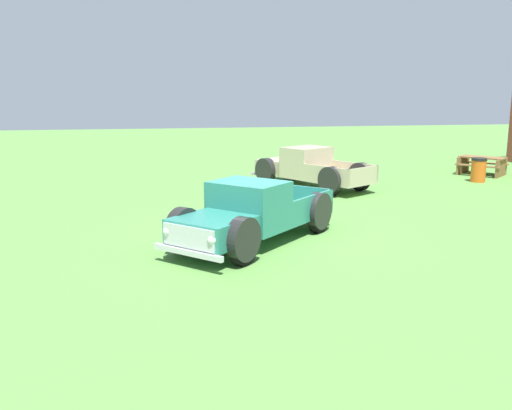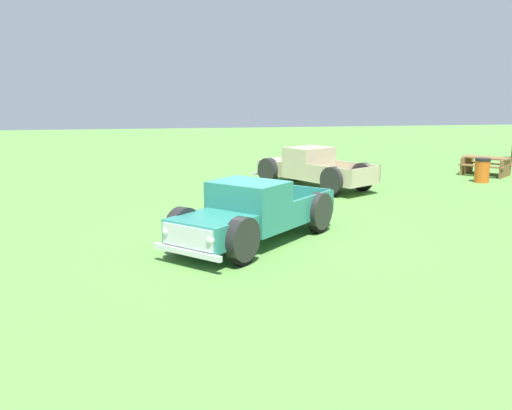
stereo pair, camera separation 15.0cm
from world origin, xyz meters
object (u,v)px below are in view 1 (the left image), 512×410
(trash_can, at_px, (478,170))
(picnic_table, at_px, (482,163))
(pickup_truck_foreground, at_px, (247,215))
(pickup_truck_behind_left, at_px, (305,168))

(trash_can, bearing_deg, picnic_table, 144.30)
(pickup_truck_foreground, distance_m, picnic_table, 14.78)
(pickup_truck_behind_left, height_order, trash_can, pickup_truck_behind_left)
(pickup_truck_behind_left, height_order, picnic_table, pickup_truck_behind_left)
(picnic_table, relative_size, trash_can, 2.45)
(trash_can, bearing_deg, pickup_truck_behind_left, -91.88)
(pickup_truck_foreground, bearing_deg, picnic_table, 127.63)
(pickup_truck_behind_left, bearing_deg, pickup_truck_foreground, -24.69)
(pickup_truck_foreground, relative_size, pickup_truck_behind_left, 0.93)
(pickup_truck_behind_left, xyz_separation_m, picnic_table, (-1.44, 8.22, -0.22))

